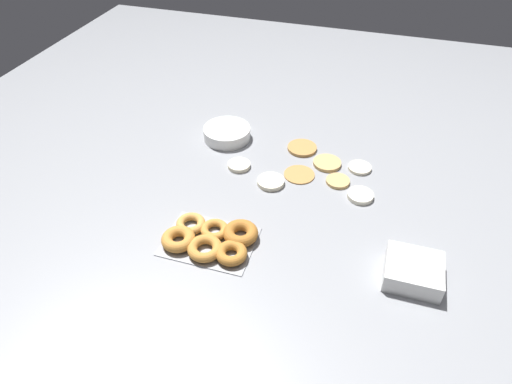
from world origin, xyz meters
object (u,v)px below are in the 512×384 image
pancake_7 (360,168)px  pancake_0 (271,182)px  pancake_1 (239,165)px  pancake_5 (360,195)px  pancake_3 (303,148)px  container_stack (413,271)px  pancake_2 (299,174)px  pancake_6 (327,163)px  batter_bowl (227,133)px  pancake_4 (338,181)px  donut_tray (211,239)px

pancake_7 → pancake_0: bearing=-148.4°
pancake_7 → pancake_1: bearing=-164.5°
pancake_0 → pancake_5: (0.30, 0.02, -0.00)m
pancake_3 → container_stack: size_ratio=0.73×
pancake_1 → pancake_2: pancake_1 is taller
pancake_6 → batter_bowl: (-0.40, 0.06, 0.02)m
pancake_4 → container_stack: size_ratio=0.54×
pancake_1 → container_stack: (0.61, -0.34, 0.02)m
pancake_5 → pancake_6: bearing=133.0°
donut_tray → batter_bowl: 0.56m
pancake_2 → pancake_7: bearing=26.4°
pancake_0 → pancake_7: size_ratio=1.13×
pancake_3 → container_stack: container_stack is taller
pancake_4 → pancake_7: bearing=57.7°
pancake_5 → container_stack: 0.35m
pancake_1 → donut_tray: bearing=-83.7°
pancake_2 → pancake_4: (0.13, -0.00, 0.00)m
pancake_4 → container_stack: container_stack is taller
pancake_2 → pancake_7: (0.20, 0.10, 0.00)m
batter_bowl → container_stack: size_ratio=1.20×
pancake_3 → pancake_4: same height
pancake_4 → pancake_6: pancake_6 is taller
pancake_2 → donut_tray: donut_tray is taller
pancake_1 → pancake_3: (0.19, 0.17, -0.00)m
pancake_1 → pancake_5: same height
pancake_0 → donut_tray: size_ratio=0.34×
pancake_7 → donut_tray: (-0.37, -0.49, 0.01)m
pancake_3 → donut_tray: 0.57m
pancake_0 → pancake_6: bearing=45.1°
pancake_6 → donut_tray: bearing=-117.9°
pancake_5 → container_stack: container_stack is taller
pancake_4 → donut_tray: size_ratio=0.30×
pancake_4 → pancake_5: (0.08, -0.06, 0.00)m
container_stack → pancake_2: bearing=137.9°
pancake_1 → pancake_4: bearing=2.6°
pancake_7 → pancake_4: bearing=-122.3°
pancake_1 → pancake_5: (0.43, -0.04, 0.00)m
pancake_1 → batter_bowl: batter_bowl is taller
pancake_6 → batter_bowl: batter_bowl is taller
pancake_7 → container_stack: bearing=-66.5°
pancake_0 → pancake_7: 0.33m
pancake_7 → pancake_6: bearing=-176.3°
pancake_0 → pancake_4: bearing=18.8°
pancake_5 → batter_bowl: 0.57m
batter_bowl → pancake_2: bearing=-24.5°
pancake_3 → pancake_4: 0.22m
pancake_4 → batter_bowl: (-0.45, 0.15, 0.02)m
pancake_6 → donut_tray: 0.55m
donut_tray → pancake_1: bearing=96.3°
pancake_6 → container_stack: container_stack is taller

